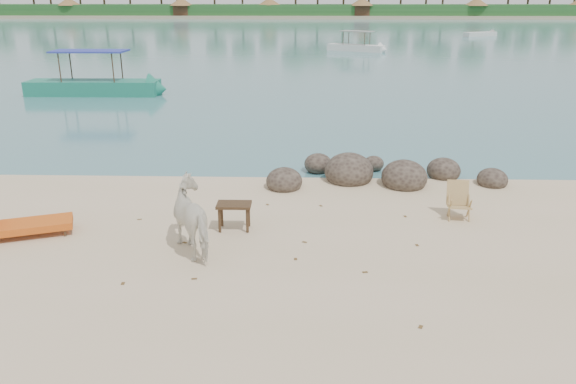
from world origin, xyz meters
The scene contains 12 objects.
water centered at (0.00, 90.00, 0.00)m, with size 400.00×400.00×0.00m, color #3C6E78.
far_shore centered at (0.00, 170.00, 0.00)m, with size 420.00×90.00×1.40m, color tan.
far_scenery centered at (0.03, 136.70, 3.14)m, with size 420.00×18.00×9.50m.
boulders centered at (2.43, 5.81, 0.19)m, with size 6.25×2.73×0.98m.
cow centered at (-1.45, 1.33, 0.69)m, with size 0.74×1.63×1.37m, color silver.
side_table centered at (-0.87, 2.37, 0.29)m, with size 0.71×0.46×0.57m, color #302013, non-canonical shape.
lounge_chair centered at (-5.03, 1.94, 0.32)m, with size 2.10×0.74×0.63m, color orange, non-canonical shape.
deck_chair centered at (3.97, 3.11, 0.40)m, with size 0.51×0.57×0.81m, color tan, non-canonical shape.
boat_near centered at (-10.18, 19.84, 1.79)m, with size 7.36×1.66×3.57m, color #1A725B, non-canonical shape.
boat_mid centered at (5.22, 44.99, 1.47)m, with size 6.03×1.36×2.94m, color silver, non-canonical shape.
boat_far centered at (22.89, 66.81, 0.31)m, with size 5.30×1.19×0.62m, color silver, non-canonical shape.
dead_leaves centered at (0.64, 1.03, 0.00)m, with size 7.66×6.65×0.00m.
Camera 1 is at (0.59, -8.46, 4.63)m, focal length 35.00 mm.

